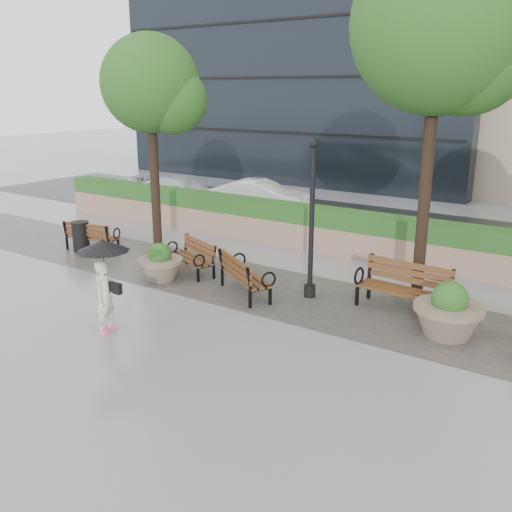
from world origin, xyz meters
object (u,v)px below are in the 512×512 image
Objects in this scene: car_right at (261,197)px; planter_left at (160,266)px; bench_2 at (245,284)px; bench_3 at (402,298)px; pedestrian at (104,277)px; bench_0 at (92,242)px; bench_1 at (192,263)px; trash_bin at (81,238)px; planter_right at (448,315)px; car_left at (181,192)px; lamppost at (311,230)px.

planter_left is at bearing -176.57° from car_right.
bench_3 is (3.55, 1.12, 0.04)m from bench_2.
planter_left is at bearing 9.93° from pedestrian.
bench_0 is 0.91× the size of pedestrian.
planter_left is (-2.48, -0.33, 0.10)m from bench_2.
car_right is at bearing 132.29° from bench_1.
car_right reaches higher than trash_bin.
car_right is at bearing 144.93° from bench_3.
car_right is (-2.49, 8.48, 0.28)m from planter_left.
bench_0 is 7.69m from car_right.
bench_3 is at bearing 147.81° from planter_right.
bench_0 is 0.40× the size of car_left.
bench_1 is 1.28× the size of planter_right.
bench_1 is at bearing 177.72° from planter_right.
bench_2 is 4.82m from planter_right.
lamppost reaches higher than car_right.
bench_3 is at bearing -60.72° from pedestrian.
bench_3 is at bearing 27.12° from bench_1.
bench_1 is at bearing -146.61° from car_left.
planter_left is 0.86× the size of planter_right.
planter_right is at bearing 5.17° from planter_left.
car_right is (-9.78, 7.82, 0.21)m from planter_right.
trash_bin is 0.20× the size of car_left.
planter_left is 0.32× the size of lamppost.
trash_bin is (-6.41, 0.30, 0.16)m from bench_2.
bench_2 is at bearing 7.50° from planter_left.
car_left is at bearing 106.62° from trash_bin.
bench_2 reaches higher than trash_bin.
planter_left is at bearing -9.09° from trash_bin.
bench_0 is 6.26m from bench_2.
bench_1 is 0.93× the size of bench_2.
planter_right is at bearing 0.16° from trash_bin.
trash_bin is at bearing -170.85° from bench_3.
bench_3 is 6.21m from planter_left.
pedestrian reaches higher than planter_left.
bench_3 is 1.08× the size of pedestrian.
car_right is (-4.98, 8.15, 0.38)m from bench_2.
planter_left is at bearing -174.83° from planter_right.
car_right reaches higher than bench_1.
bench_3 is at bearing 8.69° from lamppost.
lamppost is at bearing 24.88° from bench_1.
bench_1 is 5.77m from bench_3.
bench_2 is 3.65m from pedestrian.
car_left is 12.98m from pedestrian.
lamppost is at bearing 16.13° from planter_left.
bench_2 reaches higher than bench_0.
trash_bin is at bearing 40.60° from pedestrian.
bench_1 is 1.99× the size of trash_bin.
bench_0 is at bearing -178.39° from lamppost.
bench_2 is 2.51m from planter_left.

